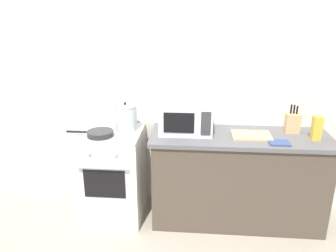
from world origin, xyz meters
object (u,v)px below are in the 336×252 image
(oven_mitt, at_px, (279,143))
(stock_pot, at_px, (126,117))
(frying_pan, at_px, (100,133))
(knife_block, at_px, (292,123))
(stove, at_px, (113,175))
(cutting_board, at_px, (251,135))
(pasta_box, at_px, (317,128))
(microwave, at_px, (186,117))

(oven_mitt, bearing_deg, stock_pot, 170.48)
(frying_pan, height_order, oven_mitt, frying_pan)
(stock_pot, height_order, knife_block, stock_pot)
(stove, bearing_deg, oven_mitt, -5.79)
(cutting_board, distance_m, oven_mitt, 0.27)
(stock_pot, distance_m, frying_pan, 0.30)
(knife_block, xyz_separation_m, oven_mitt, (-0.18, -0.30, -0.09))
(knife_block, height_order, pasta_box, knife_block)
(frying_pan, xyz_separation_m, cutting_board, (1.42, 0.11, -0.02))
(stove, height_order, frying_pan, frying_pan)
(frying_pan, height_order, pasta_box, pasta_box)
(microwave, relative_size, pasta_box, 2.27)
(microwave, bearing_deg, pasta_box, -5.20)
(stove, relative_size, stock_pot, 2.96)
(knife_block, distance_m, oven_mitt, 0.36)
(stove, relative_size, pasta_box, 4.18)
(stove, height_order, stock_pot, stock_pot)
(stock_pot, xyz_separation_m, frying_pan, (-0.21, -0.19, -0.10))
(stock_pot, bearing_deg, frying_pan, -138.64)
(microwave, xyz_separation_m, oven_mitt, (0.84, -0.24, -0.14))
(frying_pan, relative_size, oven_mitt, 2.49)
(knife_block, relative_size, pasta_box, 1.27)
(stove, distance_m, frying_pan, 0.50)
(cutting_board, xyz_separation_m, knife_block, (0.40, 0.14, 0.09))
(microwave, distance_m, pasta_box, 1.19)
(frying_pan, distance_m, knife_block, 1.84)
(stock_pot, distance_m, pasta_box, 1.78)
(stove, xyz_separation_m, frying_pan, (-0.07, -0.11, 0.48))
(stock_pot, bearing_deg, microwave, -0.10)
(stock_pot, relative_size, pasta_box, 1.41)
(stove, relative_size, cutting_board, 2.56)
(cutting_board, bearing_deg, microwave, 172.78)
(stove, height_order, cutting_board, cutting_board)
(stock_pot, height_order, microwave, microwave)
(cutting_board, relative_size, knife_block, 1.29)
(stock_pot, xyz_separation_m, oven_mitt, (1.43, -0.24, -0.12))
(stove, height_order, pasta_box, pasta_box)
(cutting_board, distance_m, knife_block, 0.43)
(cutting_board, height_order, oven_mitt, cutting_board)
(stove, xyz_separation_m, pasta_box, (1.92, -0.03, 0.57))
(knife_block, bearing_deg, microwave, -176.51)
(frying_pan, xyz_separation_m, microwave, (0.80, 0.19, 0.12))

